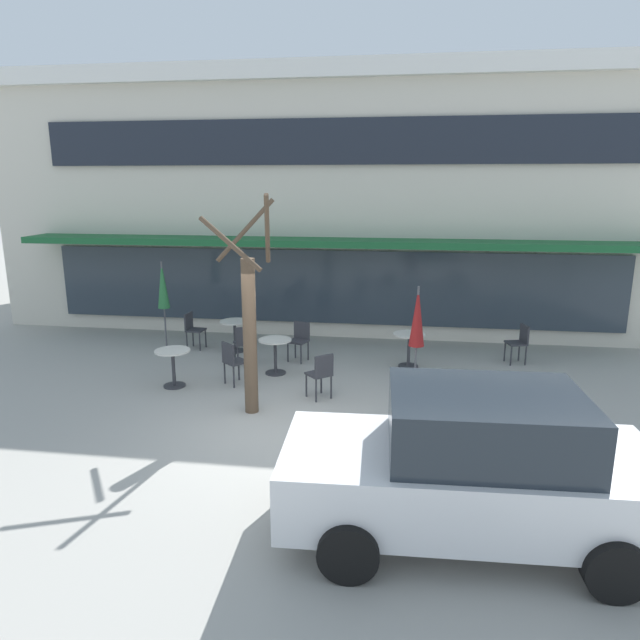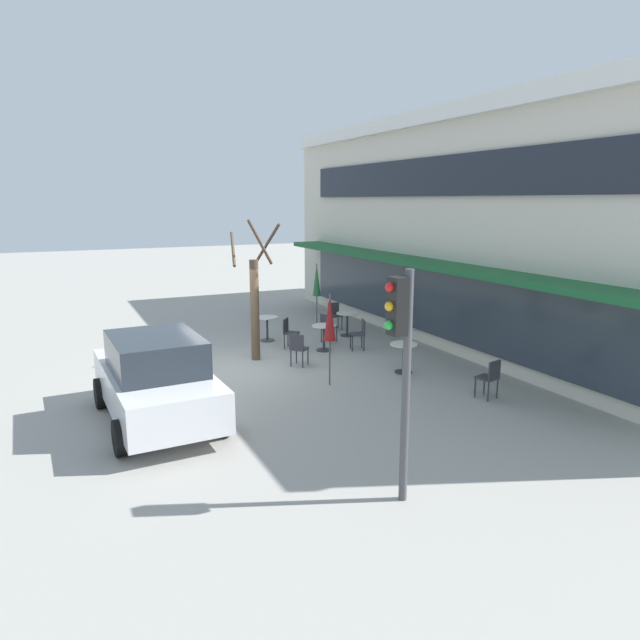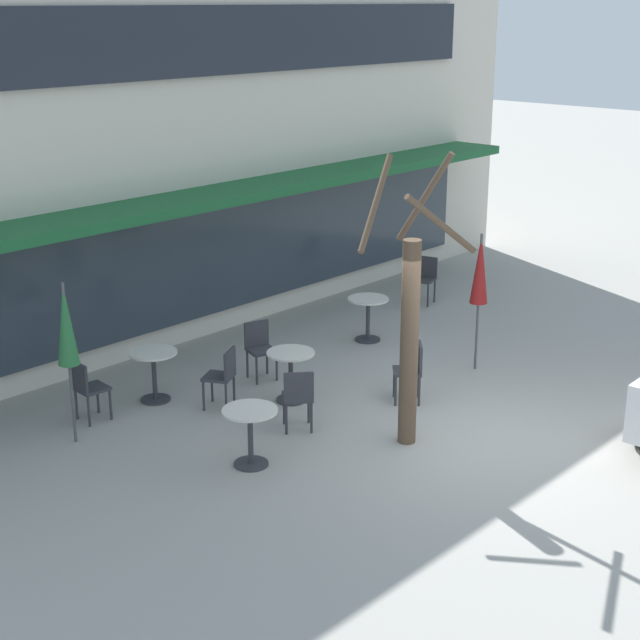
{
  "view_description": "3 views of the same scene",
  "coord_description": "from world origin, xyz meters",
  "px_view_note": "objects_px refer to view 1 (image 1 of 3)",
  "views": [
    {
      "loc": [
        1.9,
        -8.5,
        3.99
      ],
      "look_at": [
        0.2,
        3.08,
        1.16
      ],
      "focal_mm": 32.0,
      "sensor_mm": 36.0,
      "label": 1
    },
    {
      "loc": [
        13.76,
        -4.15,
        4.31
      ],
      "look_at": [
        0.32,
        2.23,
        1.17
      ],
      "focal_mm": 32.0,
      "sensor_mm": 36.0,
      "label": 2
    },
    {
      "loc": [
        -10.23,
        -6.41,
        5.59
      ],
      "look_at": [
        -0.38,
        2.59,
        1.22
      ],
      "focal_mm": 55.0,
      "sensor_mm": 36.0,
      "label": 3
    }
  ],
  "objects_px": {
    "cafe_chair_5": "(519,341)",
    "cafe_chair_2": "(321,372)",
    "cafe_table_streetside": "(235,331)",
    "cafe_table_by_tree": "(173,362)",
    "cafe_chair_0": "(300,338)",
    "cafe_chair_1": "(244,342)",
    "street_tree": "(250,323)",
    "patio_umbrella_green_folded": "(417,317)",
    "cafe_chair_4": "(233,360)",
    "cafe_table_mid_patio": "(275,350)",
    "cafe_chair_3": "(193,328)",
    "parked_sedan": "(473,467)",
    "patio_umbrella_cream_folded": "(163,286)",
    "cafe_table_near_wall": "(409,344)"
  },
  "relations": [
    {
      "from": "cafe_chair_5",
      "to": "cafe_chair_2",
      "type": "bearing_deg",
      "value": -145.54
    },
    {
      "from": "cafe_table_streetside",
      "to": "cafe_table_by_tree",
      "type": "distance_m",
      "value": 2.6
    },
    {
      "from": "cafe_chair_0",
      "to": "cafe_chair_1",
      "type": "xyz_separation_m",
      "value": [
        -1.18,
        -0.47,
        0.0
      ]
    },
    {
      "from": "cafe_table_by_tree",
      "to": "cafe_chair_2",
      "type": "bearing_deg",
      "value": -4.59
    },
    {
      "from": "cafe_table_by_tree",
      "to": "cafe_chair_5",
      "type": "height_order",
      "value": "cafe_chair_5"
    },
    {
      "from": "cafe_chair_1",
      "to": "cafe_chair_5",
      "type": "height_order",
      "value": "same"
    },
    {
      "from": "cafe_chair_1",
      "to": "street_tree",
      "type": "bearing_deg",
      "value": -71.62
    },
    {
      "from": "patio_umbrella_green_folded",
      "to": "cafe_chair_4",
      "type": "bearing_deg",
      "value": 172.92
    },
    {
      "from": "patio_umbrella_green_folded",
      "to": "cafe_table_mid_patio",
      "type": "bearing_deg",
      "value": 156.73
    },
    {
      "from": "patio_umbrella_green_folded",
      "to": "cafe_chair_0",
      "type": "bearing_deg",
      "value": 138.73
    },
    {
      "from": "cafe_table_streetside",
      "to": "cafe_table_by_tree",
      "type": "relative_size",
      "value": 1.0
    },
    {
      "from": "cafe_chair_0",
      "to": "cafe_chair_4",
      "type": "distance_m",
      "value": 2.08
    },
    {
      "from": "cafe_chair_0",
      "to": "cafe_chair_4",
      "type": "xyz_separation_m",
      "value": [
        -1.04,
        -1.81,
        0.0
      ]
    },
    {
      "from": "patio_umbrella_green_folded",
      "to": "cafe_chair_0",
      "type": "height_order",
      "value": "patio_umbrella_green_folded"
    },
    {
      "from": "cafe_chair_4",
      "to": "street_tree",
      "type": "distance_m",
      "value": 1.85
    },
    {
      "from": "cafe_chair_3",
      "to": "parked_sedan",
      "type": "xyz_separation_m",
      "value": [
        5.9,
        -6.9,
        0.35
      ]
    },
    {
      "from": "street_tree",
      "to": "cafe_chair_3",
      "type": "bearing_deg",
      "value": 123.84
    },
    {
      "from": "cafe_table_mid_patio",
      "to": "cafe_chair_4",
      "type": "bearing_deg",
      "value": -130.67
    },
    {
      "from": "cafe_chair_1",
      "to": "cafe_chair_3",
      "type": "distance_m",
      "value": 1.9
    },
    {
      "from": "cafe_chair_3",
      "to": "street_tree",
      "type": "height_order",
      "value": "street_tree"
    },
    {
      "from": "cafe_chair_0",
      "to": "cafe_table_by_tree",
      "type": "bearing_deg",
      "value": -136.43
    },
    {
      "from": "cafe_table_by_tree",
      "to": "cafe_chair_3",
      "type": "xyz_separation_m",
      "value": [
        -0.58,
        2.64,
        0.01
      ]
    },
    {
      "from": "cafe_table_mid_patio",
      "to": "patio_umbrella_cream_folded",
      "type": "relative_size",
      "value": 0.35
    },
    {
      "from": "cafe_table_streetside",
      "to": "cafe_chair_5",
      "type": "relative_size",
      "value": 0.85
    },
    {
      "from": "cafe_chair_0",
      "to": "cafe_chair_3",
      "type": "xyz_separation_m",
      "value": [
        -2.76,
        0.57,
        0.0
      ]
    },
    {
      "from": "cafe_table_near_wall",
      "to": "cafe_table_by_tree",
      "type": "height_order",
      "value": "same"
    },
    {
      "from": "parked_sedan",
      "to": "patio_umbrella_cream_folded",
      "type": "bearing_deg",
      "value": 134.74
    },
    {
      "from": "cafe_table_near_wall",
      "to": "cafe_chair_2",
      "type": "xyz_separation_m",
      "value": [
        -1.65,
        -2.2,
        0.01
      ]
    },
    {
      "from": "cafe_chair_2",
      "to": "parked_sedan",
      "type": "relative_size",
      "value": 0.21
    },
    {
      "from": "cafe_chair_2",
      "to": "cafe_chair_0",
      "type": "bearing_deg",
      "value": 109.67
    },
    {
      "from": "cafe_table_mid_patio",
      "to": "cafe_chair_2",
      "type": "bearing_deg",
      "value": -48.26
    },
    {
      "from": "cafe_chair_3",
      "to": "cafe_chair_4",
      "type": "relative_size",
      "value": 1.0
    },
    {
      "from": "cafe_table_near_wall",
      "to": "patio_umbrella_green_folded",
      "type": "height_order",
      "value": "patio_umbrella_green_folded"
    },
    {
      "from": "cafe_table_near_wall",
      "to": "cafe_table_by_tree",
      "type": "bearing_deg",
      "value": -157.18
    },
    {
      "from": "cafe_table_by_tree",
      "to": "patio_umbrella_cream_folded",
      "type": "height_order",
      "value": "patio_umbrella_cream_folded"
    },
    {
      "from": "cafe_table_near_wall",
      "to": "cafe_chair_0",
      "type": "xyz_separation_m",
      "value": [
        -2.47,
        0.12,
        0.01
      ]
    },
    {
      "from": "cafe_table_near_wall",
      "to": "cafe_chair_3",
      "type": "relative_size",
      "value": 0.85
    },
    {
      "from": "cafe_table_mid_patio",
      "to": "cafe_table_by_tree",
      "type": "bearing_deg",
      "value": -149.72
    },
    {
      "from": "patio_umbrella_green_folded",
      "to": "cafe_chair_1",
      "type": "bearing_deg",
      "value": 154.54
    },
    {
      "from": "cafe_chair_3",
      "to": "cafe_table_by_tree",
      "type": "bearing_deg",
      "value": -77.6
    },
    {
      "from": "cafe_chair_1",
      "to": "cafe_chair_4",
      "type": "bearing_deg",
      "value": -83.98
    },
    {
      "from": "patio_umbrella_cream_folded",
      "to": "parked_sedan",
      "type": "relative_size",
      "value": 0.52
    },
    {
      "from": "street_tree",
      "to": "patio_umbrella_green_folded",
      "type": "bearing_deg",
      "value": 16.31
    },
    {
      "from": "cafe_table_near_wall",
      "to": "cafe_chair_1",
      "type": "relative_size",
      "value": 0.85
    },
    {
      "from": "cafe_chair_2",
      "to": "cafe_chair_3",
      "type": "distance_m",
      "value": 4.61
    },
    {
      "from": "cafe_table_mid_patio",
      "to": "cafe_chair_2",
      "type": "height_order",
      "value": "cafe_chair_2"
    },
    {
      "from": "cafe_chair_2",
      "to": "parked_sedan",
      "type": "height_order",
      "value": "parked_sedan"
    },
    {
      "from": "patio_umbrella_green_folded",
      "to": "street_tree",
      "type": "bearing_deg",
      "value": -163.69
    },
    {
      "from": "cafe_table_mid_patio",
      "to": "cafe_chair_3",
      "type": "xyz_separation_m",
      "value": [
        -2.42,
        1.57,
        0.01
      ]
    },
    {
      "from": "cafe_table_near_wall",
      "to": "parked_sedan",
      "type": "xyz_separation_m",
      "value": [
        0.66,
        -6.22,
        0.36
      ]
    }
  ]
}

